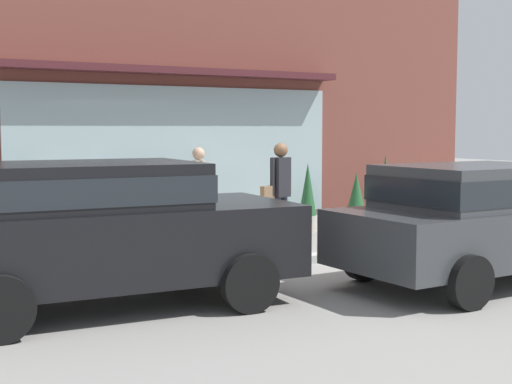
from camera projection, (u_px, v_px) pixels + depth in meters
name	position (u px, v px, depth m)	size (l,w,h in m)	color
ground_plane	(249.00, 266.00, 10.28)	(60.00, 60.00, 0.00)	gray
curb_strip	(256.00, 264.00, 10.10)	(14.00, 0.24, 0.12)	#B2B2AD
storefront	(162.00, 93.00, 12.81)	(14.00, 0.81, 5.29)	brown
fire_hydrant	(232.00, 223.00, 11.42)	(0.40, 0.36, 0.93)	gold
pedestrian_with_handbag	(280.00, 187.00, 11.70)	(0.63, 0.26, 1.73)	#333847
pedestrian_passerby	(199.00, 186.00, 12.49)	(0.34, 0.41, 1.64)	#8E333D
parked_car_black	(103.00, 225.00, 7.87)	(4.18, 2.26, 1.60)	black
parked_car_dark_gray	(482.00, 216.00, 9.09)	(4.06, 2.02, 1.51)	#383A3D
potted_plant_window_right	(308.00, 198.00, 13.76)	(0.37, 0.37, 1.31)	#B7B2A3
potted_plant_near_hydrant	(385.00, 191.00, 14.70)	(0.30, 0.30, 1.44)	#9E6042
potted_plant_by_entrance	(123.00, 224.00, 11.80)	(0.50, 0.50, 0.74)	#33473D
potted_plant_window_left	(356.00, 202.00, 13.97)	(0.44, 0.44, 1.10)	#9E6042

